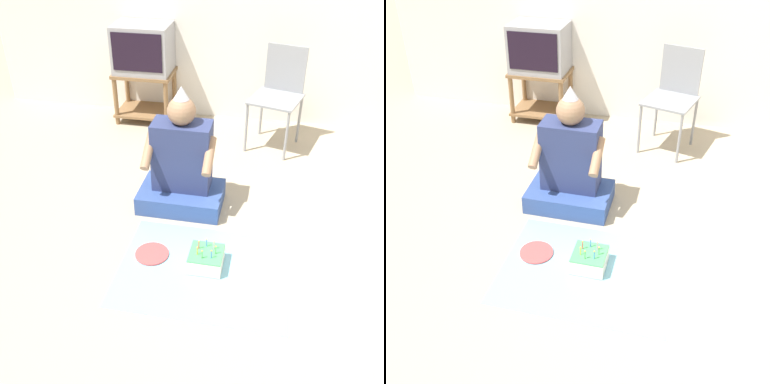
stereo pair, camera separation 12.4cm
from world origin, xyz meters
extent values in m
plane|color=tan|center=(0.00, 0.00, 0.00)|extent=(16.00, 16.00, 0.00)
cube|color=olive|center=(-1.59, 1.97, 0.48)|extent=(0.57, 0.42, 0.03)
cube|color=olive|center=(-1.59, 1.97, 0.09)|extent=(0.57, 0.42, 0.02)
cylinder|color=olive|center=(-1.85, 1.79, 0.25)|extent=(0.04, 0.04, 0.50)
cylinder|color=olive|center=(-1.34, 1.79, 0.25)|extent=(0.04, 0.04, 0.50)
cylinder|color=olive|center=(-1.85, 2.14, 0.25)|extent=(0.04, 0.04, 0.50)
cylinder|color=olive|center=(-1.34, 2.14, 0.25)|extent=(0.04, 0.04, 0.50)
cube|color=#99999E|center=(-1.59, 1.97, 0.72)|extent=(0.53, 0.40, 0.44)
cube|color=black|center=(-1.59, 1.77, 0.74)|extent=(0.47, 0.01, 0.34)
cube|color=gray|center=(-0.31, 1.61, 0.46)|extent=(0.50, 0.52, 0.02)
cube|color=gray|center=(-0.26, 1.81, 0.67)|extent=(0.35, 0.12, 0.41)
cylinder|color=gray|center=(-0.54, 1.48, 0.23)|extent=(0.02, 0.02, 0.46)
cylinder|color=gray|center=(-0.19, 1.38, 0.23)|extent=(0.02, 0.02, 0.46)
cylinder|color=gray|center=(-0.43, 1.85, 0.23)|extent=(0.02, 0.02, 0.46)
cylinder|color=gray|center=(-0.08, 1.75, 0.23)|extent=(0.02, 0.02, 0.46)
cube|color=#334C8C|center=(-0.92, 0.55, 0.07)|extent=(0.61, 0.41, 0.14)
cube|color=navy|center=(-0.92, 0.59, 0.39)|extent=(0.41, 0.22, 0.51)
sphere|color=#9E7556|center=(-0.92, 0.59, 0.74)|extent=(0.20, 0.20, 0.20)
cone|color=silver|center=(-0.92, 0.59, 0.86)|extent=(0.11, 0.11, 0.09)
cylinder|color=#9E7556|center=(-1.13, 0.48, 0.48)|extent=(0.06, 0.27, 0.21)
cylinder|color=#9E7556|center=(-0.71, 0.48, 0.48)|extent=(0.06, 0.27, 0.21)
cube|color=#7FC6E0|center=(-0.63, -0.11, 0.00)|extent=(1.05, 0.82, 0.01)
cube|color=#F4E0C6|center=(-0.62, -0.07, 0.05)|extent=(0.21, 0.21, 0.10)
cube|color=#4CB266|center=(-0.62, -0.07, 0.11)|extent=(0.21, 0.21, 0.01)
cylinder|color=#66C666|center=(-0.57, -0.07, 0.13)|extent=(0.01, 0.01, 0.06)
sphere|color=#FFCC4C|center=(-0.57, -0.07, 0.17)|extent=(0.01, 0.01, 0.01)
cylinder|color=#E58CCC|center=(-0.58, -0.02, 0.13)|extent=(0.01, 0.01, 0.06)
sphere|color=#FFCC4C|center=(-0.58, -0.02, 0.17)|extent=(0.01, 0.01, 0.01)
cylinder|color=#4C7FE5|center=(-0.63, -0.01, 0.13)|extent=(0.01, 0.01, 0.06)
sphere|color=#FFCC4C|center=(-0.63, -0.01, 0.17)|extent=(0.01, 0.01, 0.01)
cylinder|color=#EA4C4C|center=(-0.68, -0.04, 0.13)|extent=(0.01, 0.01, 0.06)
sphere|color=#FFCC4C|center=(-0.68, -0.04, 0.17)|extent=(0.01, 0.01, 0.01)
cylinder|color=yellow|center=(-0.68, -0.09, 0.13)|extent=(0.01, 0.01, 0.06)
sphere|color=#FFCC4C|center=(-0.68, -0.09, 0.17)|extent=(0.01, 0.01, 0.01)
cylinder|color=#66C666|center=(-0.64, -0.12, 0.13)|extent=(0.01, 0.01, 0.06)
sphere|color=#FFCC4C|center=(-0.64, -0.12, 0.17)|extent=(0.01, 0.01, 0.01)
cylinder|color=#4C7FE5|center=(-0.59, -0.11, 0.13)|extent=(0.01, 0.01, 0.06)
sphere|color=#FFCC4C|center=(-0.59, -0.11, 0.17)|extent=(0.01, 0.01, 0.01)
cylinder|color=#D84C4C|center=(-0.98, -0.04, 0.01)|extent=(0.22, 0.22, 0.01)
camera|label=1|loc=(-0.30, -2.12, 1.96)|focal=42.00mm
camera|label=2|loc=(-0.18, -2.09, 1.96)|focal=42.00mm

